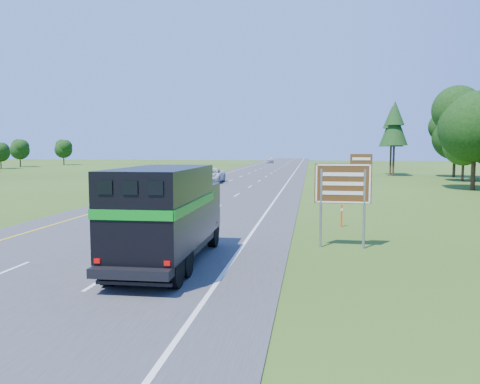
{
  "coord_description": "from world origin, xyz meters",
  "views": [
    {
      "loc": [
        8.34,
        -11.9,
        4.2
      ],
      "look_at": [
        4.45,
        13.63,
        1.76
      ],
      "focal_mm": 35.0,
      "sensor_mm": 36.0,
      "label": 1
    }
  ],
  "objects_px": {
    "far_car": "(270,160)",
    "exit_sign": "(344,187)",
    "horse_truck": "(167,213)",
    "white_suv": "(210,175)"
  },
  "relations": [
    {
      "from": "white_suv",
      "to": "exit_sign",
      "type": "height_order",
      "value": "exit_sign"
    },
    {
      "from": "far_car",
      "to": "exit_sign",
      "type": "distance_m",
      "value": 111.68
    },
    {
      "from": "horse_truck",
      "to": "far_car",
      "type": "relative_size",
      "value": 1.71
    },
    {
      "from": "far_car",
      "to": "exit_sign",
      "type": "height_order",
      "value": "exit_sign"
    },
    {
      "from": "exit_sign",
      "to": "far_car",
      "type": "bearing_deg",
      "value": 97.96
    },
    {
      "from": "horse_truck",
      "to": "far_car",
      "type": "bearing_deg",
      "value": 92.17
    },
    {
      "from": "horse_truck",
      "to": "far_car",
      "type": "height_order",
      "value": "horse_truck"
    },
    {
      "from": "horse_truck",
      "to": "white_suv",
      "type": "bearing_deg",
      "value": 99.15
    },
    {
      "from": "far_car",
      "to": "exit_sign",
      "type": "xyz_separation_m",
      "value": [
        12.76,
        -110.94,
        1.73
      ]
    },
    {
      "from": "white_suv",
      "to": "far_car",
      "type": "distance_m",
      "value": 75.85
    }
  ]
}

